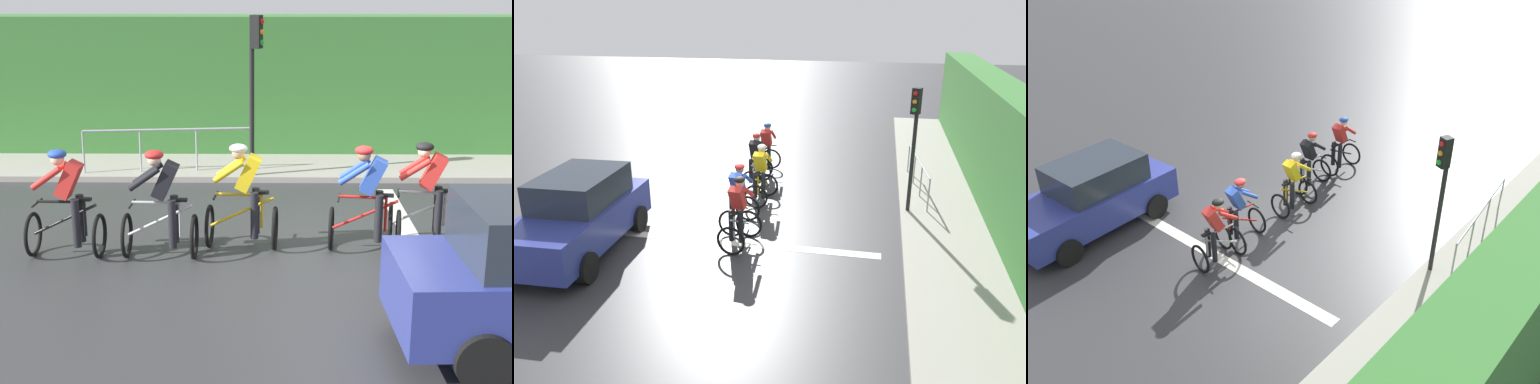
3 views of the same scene
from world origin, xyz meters
TOP-DOWN VIEW (x-y plane):
  - ground_plane at (0.00, 0.00)m, footprint 80.00×80.00m
  - sidewalk_kerb at (5.36, 2.00)m, footprint 2.80×23.20m
  - stone_wall_low at (6.26, 2.00)m, footprint 0.44×23.20m
  - hedge_wall at (6.56, 2.00)m, footprint 1.10×23.20m
  - road_marking_stop_line at (0.00, -1.16)m, footprint 7.00×0.30m
  - cyclist_lead at (-0.24, 4.17)m, footprint 0.74×1.12m
  - cyclist_second at (-0.26, 2.75)m, footprint 0.72×1.10m
  - cyclist_mid at (0.17, 1.54)m, footprint 0.77×1.13m
  - cyclist_fourth at (0.04, -0.35)m, footprint 0.82×1.16m
  - cyclist_trailing at (0.30, -1.30)m, footprint 0.84×1.17m
  - car_navy at (-3.12, -2.20)m, footprint 2.00×4.16m
  - traffic_light_near_crossing at (4.12, 1.43)m, footprint 0.26×0.30m
  - pedestrian_railing_kerbside at (4.46, 3.23)m, footprint 0.42×3.52m

SIDE VIEW (x-z plane):
  - ground_plane at x=0.00m, z-range 0.00..0.00m
  - road_marking_stop_line at x=0.00m, z-range 0.00..0.01m
  - sidewalk_kerb at x=5.36m, z-range 0.00..0.12m
  - stone_wall_low at x=6.26m, z-range 0.00..0.62m
  - pedestrian_railing_kerbside at x=4.46m, z-range 0.28..1.30m
  - cyclist_lead at x=-0.24m, z-range -0.03..1.63m
  - cyclist_second at x=-0.26m, z-range -0.03..1.63m
  - cyclist_mid at x=0.17m, z-range -0.03..1.63m
  - cyclist_fourth at x=0.04m, z-range -0.03..1.63m
  - cyclist_trailing at x=0.30m, z-range -0.03..1.63m
  - car_navy at x=-3.12m, z-range -0.01..1.75m
  - hedge_wall at x=6.56m, z-range 0.00..3.20m
  - traffic_light_near_crossing at x=4.12m, z-range 0.55..3.89m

